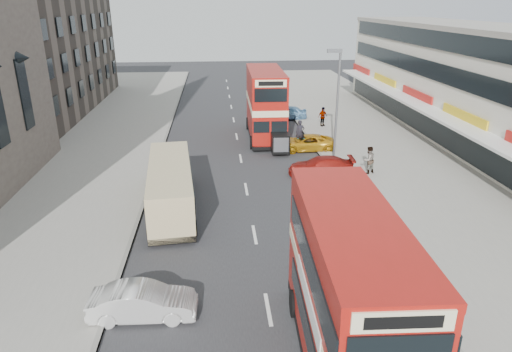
# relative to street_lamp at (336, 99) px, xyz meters

# --- Properties ---
(ground) EXTENTS (160.00, 160.00, 0.00)m
(ground) POSITION_rel_street_lamp_xyz_m (-6.52, -18.00, -4.78)
(ground) COLOR #28282B
(ground) RESTS_ON ground
(road_surface) EXTENTS (12.00, 90.00, 0.01)m
(road_surface) POSITION_rel_street_lamp_xyz_m (-6.52, 2.00, -4.78)
(road_surface) COLOR #28282B
(road_surface) RESTS_ON ground
(pavement_right) EXTENTS (12.00, 90.00, 0.15)m
(pavement_right) POSITION_rel_street_lamp_xyz_m (5.48, 2.00, -4.71)
(pavement_right) COLOR gray
(pavement_right) RESTS_ON ground
(pavement_left) EXTENTS (12.00, 90.00, 0.15)m
(pavement_left) POSITION_rel_street_lamp_xyz_m (-18.52, 2.00, -4.71)
(pavement_left) COLOR gray
(pavement_left) RESTS_ON ground
(kerb_left) EXTENTS (0.20, 90.00, 0.16)m
(kerb_left) POSITION_rel_street_lamp_xyz_m (-12.62, 2.00, -4.71)
(kerb_left) COLOR gray
(kerb_left) RESTS_ON ground
(kerb_right) EXTENTS (0.20, 90.00, 0.16)m
(kerb_right) POSITION_rel_street_lamp_xyz_m (-0.42, 2.00, -4.71)
(kerb_right) COLOR gray
(kerb_right) RESTS_ON ground
(brick_terrace) EXTENTS (14.00, 28.00, 12.00)m
(brick_terrace) POSITION_rel_street_lamp_xyz_m (-28.52, 20.00, 1.22)
(brick_terrace) COLOR #66594C
(brick_terrace) RESTS_ON ground
(commercial_row) EXTENTS (9.90, 46.20, 9.30)m
(commercial_row) POSITION_rel_street_lamp_xyz_m (13.42, 4.00, -0.09)
(commercial_row) COLOR beige
(commercial_row) RESTS_ON ground
(street_lamp) EXTENTS (1.00, 0.20, 8.12)m
(street_lamp) POSITION_rel_street_lamp_xyz_m (0.00, 0.00, 0.00)
(street_lamp) COLOR slate
(street_lamp) RESTS_ON ground
(bus_main) EXTENTS (2.93, 9.49, 5.17)m
(bus_main) POSITION_rel_street_lamp_xyz_m (-4.46, -19.08, -2.06)
(bus_main) COLOR black
(bus_main) RESTS_ON ground
(bus_second) EXTENTS (2.98, 10.19, 5.59)m
(bus_second) POSITION_rel_street_lamp_xyz_m (-4.05, 7.46, -1.84)
(bus_second) COLOR black
(bus_second) RESTS_ON ground
(coach) EXTENTS (3.09, 9.29, 2.42)m
(coach) POSITION_rel_street_lamp_xyz_m (-10.94, -6.44, -3.36)
(coach) COLOR black
(coach) RESTS_ON ground
(car_left_front) EXTENTS (3.98, 1.51, 1.30)m
(car_left_front) POSITION_rel_street_lamp_xyz_m (-11.19, -16.00, -4.14)
(car_left_front) COLOR silver
(car_left_front) RESTS_ON ground
(car_right_a) EXTENTS (4.50, 2.05, 1.28)m
(car_right_a) POSITION_rel_street_lamp_xyz_m (-1.30, -1.98, -4.15)
(car_right_a) COLOR maroon
(car_right_a) RESTS_ON ground
(car_right_b) EXTENTS (4.44, 2.08, 1.23)m
(car_right_b) POSITION_rel_street_lamp_xyz_m (-1.20, 3.57, -4.17)
(car_right_b) COLOR orange
(car_right_b) RESTS_ON ground
(car_right_c) EXTENTS (4.16, 2.06, 1.37)m
(car_right_c) POSITION_rel_street_lamp_xyz_m (-1.23, 13.76, -4.10)
(car_right_c) COLOR #6299C5
(car_right_c) RESTS_ON ground
(pedestrian_near) EXTENTS (0.83, 0.72, 1.90)m
(pedestrian_near) POSITION_rel_street_lamp_xyz_m (1.87, -2.25, -3.69)
(pedestrian_near) COLOR gray
(pedestrian_near) RESTS_ON pavement_right
(pedestrian_far) EXTENTS (1.13, 0.89, 1.79)m
(pedestrian_far) POSITION_rel_street_lamp_xyz_m (1.63, 10.33, -3.74)
(pedestrian_far) COLOR gray
(pedestrian_far) RESTS_ON pavement_right
(cyclist) EXTENTS (0.70, 1.80, 2.26)m
(cyclist) POSITION_rel_street_lamp_xyz_m (-1.63, 4.22, -4.01)
(cyclist) COLOR gray
(cyclist) RESTS_ON ground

